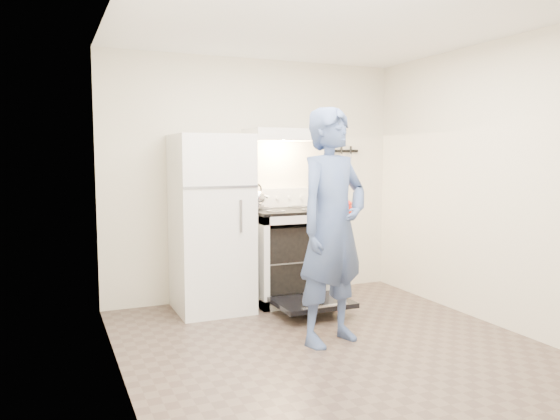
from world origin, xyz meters
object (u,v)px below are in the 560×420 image
at_px(dutch_oven, 335,211).
at_px(stove_body, 287,257).
at_px(person, 332,227).
at_px(refrigerator, 211,223).
at_px(tea_kettle, 256,197).

bearing_deg(dutch_oven, stove_body, 93.39).
bearing_deg(person, stove_body, 64.60).
bearing_deg(person, dutch_oven, 41.00).
distance_m(refrigerator, person, 1.42).
relative_size(stove_body, tea_kettle, 3.45).
bearing_deg(tea_kettle, person, -85.13).
relative_size(person, dutch_oven, 5.20).
bearing_deg(tea_kettle, stove_body, -17.23).
bearing_deg(stove_body, refrigerator, -178.23).
bearing_deg(refrigerator, stove_body, 1.77).
bearing_deg(tea_kettle, refrigerator, -167.05).
height_order(tea_kettle, person, person).
relative_size(refrigerator, stove_body, 1.85).
height_order(refrigerator, stove_body, refrigerator).
bearing_deg(stove_body, tea_kettle, 162.77).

